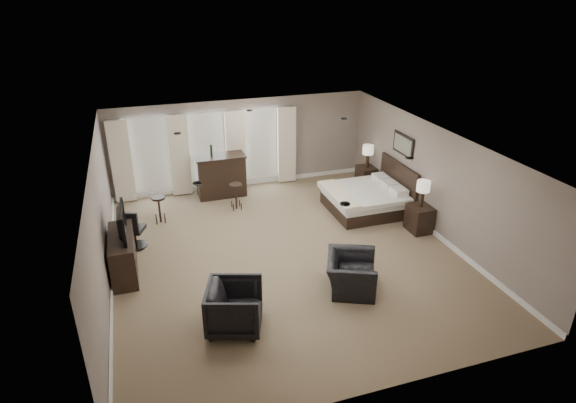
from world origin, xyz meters
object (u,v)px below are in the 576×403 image
object	(u,v)px
lamp_near	(423,194)
lamp_far	(368,156)
nightstand_near	(419,219)
bar_stool_right	(236,196)
armchair_near	(351,268)
armchair_far	(235,305)
desk_chair	(134,228)
nightstand_far	(366,177)
bed	(361,190)
bar_counter	(221,175)
bar_stool_left	(160,210)
tv	(119,233)
dresser	(123,255)

from	to	relation	value
lamp_near	lamp_far	world-z (taller)	lamp_near
nightstand_near	bar_stool_right	xyz separation A→B (m)	(-4.00, 2.63, 0.03)
armchair_near	armchair_far	size ratio (longest dim) A/B	1.14
lamp_near	desk_chair	xyz separation A→B (m)	(-6.67, 1.33, -0.50)
nightstand_far	armchair_far	bearing A→B (deg)	-134.96
desk_chair	bed	bearing A→B (deg)	-156.00
lamp_near	bar_counter	xyz separation A→B (m)	(-4.20, 3.66, -0.39)
bar_counter	bar_stool_left	world-z (taller)	bar_counter
armchair_near	desk_chair	bearing A→B (deg)	77.27
desk_chair	bar_stool_right	bearing A→B (deg)	-131.20
tv	armchair_near	xyz separation A→B (m)	(4.29, -1.97, -0.48)
bed	nightstand_far	distance (m)	1.73
lamp_near	bar_counter	world-z (taller)	lamp_near
lamp_near	bar_stool_right	world-z (taller)	lamp_near
nightstand_near	dresser	world-z (taller)	dresser
bed	tv	distance (m)	6.16
bar_stool_left	bar_stool_right	distance (m)	2.03
bed	bar_stool_right	world-z (taller)	bed
lamp_far	bed	bearing A→B (deg)	-121.54
bar_counter	bar_stool_right	bearing A→B (deg)	-78.69
bed	armchair_far	size ratio (longest dim) A/B	2.03
desk_chair	nightstand_far	bearing A→B (deg)	-143.96
armchair_near	dresser	bearing A→B (deg)	89.61
lamp_near	armchair_near	xyz separation A→B (m)	(-2.63, -1.72, -0.51)
lamp_near	bar_stool_left	distance (m)	6.53
bed	nightstand_far	xyz separation A→B (m)	(0.89, 1.45, -0.30)
bar_stool_left	desk_chair	world-z (taller)	desk_chair
lamp_near	lamp_far	size ratio (longest dim) A/B	0.99
desk_chair	armchair_near	bearing A→B (deg)	165.73
tv	bar_stool_left	world-z (taller)	tv
bar_stool_right	desk_chair	bearing A→B (deg)	-153.98
nightstand_far	bar_counter	world-z (taller)	bar_counter
nightstand_near	lamp_far	world-z (taller)	lamp_far
bed	lamp_near	xyz separation A→B (m)	(0.89, -1.45, 0.37)
nightstand_far	armchair_near	bearing A→B (deg)	-119.69
bed	nightstand_far	size ratio (longest dim) A/B	3.07
armchair_near	nightstand_near	bearing A→B (deg)	-32.54
nightstand_near	nightstand_far	bearing A→B (deg)	90.00
nightstand_near	bar_counter	xyz separation A→B (m)	(-4.20, 3.66, 0.28)
dresser	bar_stool_right	distance (m)	3.77
dresser	bar_counter	distance (m)	4.36
bar_counter	dresser	bearing A→B (deg)	-128.57
nightstand_far	armchair_far	size ratio (longest dim) A/B	0.66
bar_counter	bar_stool_left	distance (m)	2.20
bar_stool_right	lamp_far	bearing A→B (deg)	3.84
bar_stool_left	desk_chair	size ratio (longest dim) A/B	0.72
nightstand_near	nightstand_far	size ratio (longest dim) A/B	1.04
armchair_near	armchair_far	world-z (taller)	armchair_far
dresser	bar_stool_right	size ratio (longest dim) A/B	2.11
armchair_near	bar_counter	world-z (taller)	bar_counter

